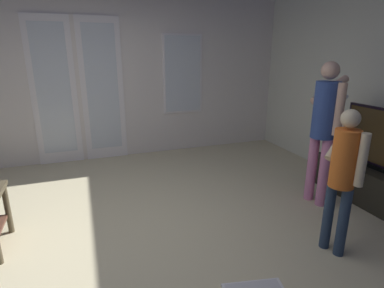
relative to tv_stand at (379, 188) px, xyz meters
name	(u,v)px	position (x,y,z in m)	size (l,w,h in m)	color
ground_plane	(117,251)	(-2.82, 0.15, -0.21)	(6.34, 5.21, 0.02)	beige
wall_back_with_doors	(92,74)	(-2.80, 2.72, 1.12)	(6.34, 0.09, 2.72)	silver
tv_stand	(379,188)	(0.00, 0.00, 0.00)	(0.45, 1.52, 0.40)	#27261D
person_adult	(325,121)	(-0.58, 0.30, 0.73)	(0.64, 0.48, 1.55)	pink
person_child	(343,170)	(-1.07, -0.47, 0.54)	(0.43, 0.42, 1.23)	#2C3E58
loose_keyboard	(253,288)	(-1.95, -0.65, -0.19)	(0.46, 0.22, 0.02)	white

